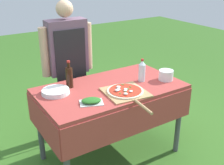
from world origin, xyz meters
TOP-DOWN VIEW (x-y plane):
  - ground_plane at (0.00, 0.00)m, footprint 12.00×12.00m
  - prep_table at (0.00, 0.00)m, footprint 1.35×0.76m
  - person_cook at (-0.16, 0.59)m, footprint 0.56×0.20m
  - pizza_on_peel at (0.04, -0.19)m, footprint 0.40×0.63m
  - oil_bottle at (-0.32, 0.20)m, footprint 0.06×0.06m
  - water_bottle at (0.33, -0.04)m, footprint 0.07×0.07m
  - herb_container at (-0.31, -0.19)m, footprint 0.23×0.19m
  - mixing_tub at (0.55, -0.15)m, footprint 0.14×0.14m
  - plate_stack at (-0.48, 0.14)m, footprint 0.25×0.25m

SIDE VIEW (x-z plane):
  - ground_plane at x=0.00m, z-range 0.00..0.00m
  - prep_table at x=0.00m, z-range 0.28..1.04m
  - pizza_on_peel at x=0.04m, z-range 0.75..0.80m
  - herb_container at x=-0.31m, z-range 0.76..0.80m
  - plate_stack at x=-0.48m, z-range 0.76..0.80m
  - mixing_tub at x=0.55m, z-range 0.76..0.86m
  - oil_bottle at x=-0.32m, z-range 0.73..0.99m
  - water_bottle at x=0.33m, z-range 0.75..0.98m
  - person_cook at x=-0.16m, z-range 0.13..1.63m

